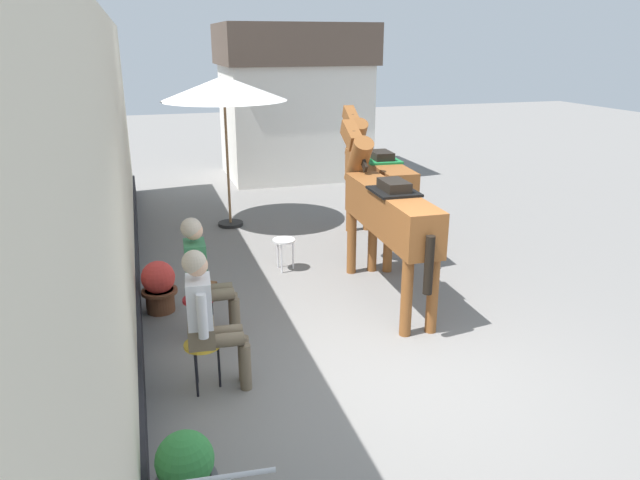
# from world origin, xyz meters

# --- Properties ---
(ground_plane) EXTENTS (40.00, 40.00, 0.00)m
(ground_plane) POSITION_xyz_m (0.00, 3.00, 0.00)
(ground_plane) COLOR slate
(pub_facade_wall) EXTENTS (0.34, 14.00, 3.40)m
(pub_facade_wall) POSITION_xyz_m (-2.55, 1.50, 1.54)
(pub_facade_wall) COLOR beige
(pub_facade_wall) RESTS_ON ground_plane
(distant_cottage) EXTENTS (3.40, 2.60, 3.50)m
(distant_cottage) POSITION_xyz_m (1.40, 9.17, 1.80)
(distant_cottage) COLOR silver
(distant_cottage) RESTS_ON ground_plane
(seated_visitor_near) EXTENTS (0.61, 0.49, 1.39)m
(seated_visitor_near) POSITION_xyz_m (-1.75, 0.29, 0.78)
(seated_visitor_near) COLOR gold
(seated_visitor_near) RESTS_ON ground_plane
(seated_visitor_far) EXTENTS (0.61, 0.49, 1.39)m
(seated_visitor_far) POSITION_xyz_m (-1.68, 1.31, 0.78)
(seated_visitor_far) COLOR red
(seated_visitor_far) RESTS_ON ground_plane
(saddled_horse_near) EXTENTS (0.52, 3.00, 2.06)m
(saddled_horse_near) POSITION_xyz_m (0.64, 1.81, 1.16)
(saddled_horse_near) COLOR brown
(saddled_horse_near) RESTS_ON ground_plane
(saddled_horse_far) EXTENTS (0.59, 3.00, 2.06)m
(saddled_horse_far) POSITION_xyz_m (1.25, 3.64, 1.16)
(saddled_horse_far) COLOR brown
(saddled_horse_far) RESTS_ON ground_plane
(flower_planter_near) EXTENTS (0.43, 0.43, 0.64)m
(flower_planter_near) POSITION_xyz_m (-2.11, -1.24, 0.33)
(flower_planter_near) COLOR #4C4C51
(flower_planter_near) RESTS_ON ground_plane
(flower_planter_far) EXTENTS (0.43, 0.43, 0.64)m
(flower_planter_far) POSITION_xyz_m (-2.13, 2.16, 0.33)
(flower_planter_far) COLOR brown
(flower_planter_far) RESTS_ON ground_plane
(cafe_parasol) EXTENTS (2.10, 2.10, 2.58)m
(cafe_parasol) POSITION_xyz_m (-0.77, 5.40, 2.36)
(cafe_parasol) COLOR black
(cafe_parasol) RESTS_ON ground_plane
(spare_stool_white) EXTENTS (0.32, 0.32, 0.46)m
(spare_stool_white) POSITION_xyz_m (-0.37, 3.04, 0.40)
(spare_stool_white) COLOR white
(spare_stool_white) RESTS_ON ground_plane
(satchel_bag) EXTENTS (0.30, 0.26, 0.20)m
(satchel_bag) POSITION_xyz_m (-1.56, 2.44, 0.10)
(satchel_bag) COLOR brown
(satchel_bag) RESTS_ON ground_plane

